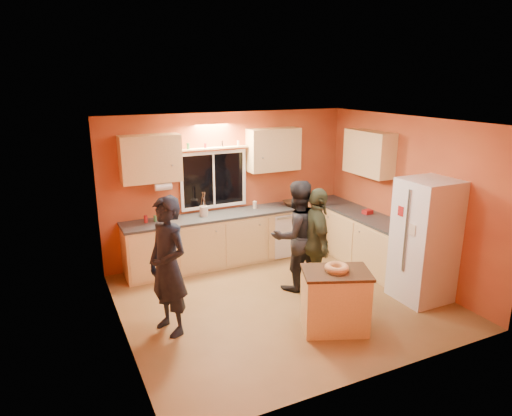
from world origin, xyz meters
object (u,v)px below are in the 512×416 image
island (335,300)px  person_left (168,266)px  refrigerator (425,241)px  person_center (297,236)px  person_right (317,243)px

island → person_left: person_left is taller
refrigerator → person_center: size_ratio=1.05×
person_left → person_center: size_ratio=1.05×
refrigerator → person_left: (-3.58, 0.69, -0.00)m
person_right → refrigerator: bearing=-102.2°
refrigerator → person_center: (-1.49, 1.09, -0.05)m
island → person_center: 1.36m
island → person_left: 2.17m
refrigerator → person_left: bearing=169.1°
refrigerator → person_center: refrigerator is taller
person_center → person_right: bearing=115.4°
person_center → person_right: (0.15, -0.32, -0.03)m
island → refrigerator: bearing=28.8°
person_left → person_center: person_left is taller
island → person_right: (0.32, 0.96, 0.41)m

